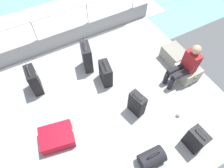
# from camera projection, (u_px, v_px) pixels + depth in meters

# --- Properties ---
(ground_plane) EXTENTS (4.40, 5.20, 0.06)m
(ground_plane) POSITION_uv_depth(u_px,v_px,m) (103.00, 105.00, 4.49)
(ground_plane) COLOR #939699
(gunwale_port) EXTENTS (0.06, 5.20, 0.45)m
(gunwale_port) POSITION_uv_depth(u_px,v_px,m) (66.00, 38.00, 5.36)
(gunwale_port) COLOR #939699
(gunwale_port) RESTS_ON ground_plane
(railing_port) EXTENTS (0.04, 4.20, 1.02)m
(railing_port) POSITION_uv_depth(u_px,v_px,m) (61.00, 20.00, 4.90)
(railing_port) COLOR silver
(railing_port) RESTS_ON ground_plane
(sea_wake) EXTENTS (12.00, 12.00, 0.01)m
(sea_wake) POSITION_uv_depth(u_px,v_px,m) (53.00, 24.00, 6.54)
(sea_wake) COLOR #6B99A8
(sea_wake) RESTS_ON ground_plane
(cargo_crate_0) EXTENTS (0.63, 0.45, 0.34)m
(cargo_crate_0) POSITION_uv_depth(u_px,v_px,m) (174.00, 55.00, 5.07)
(cargo_crate_0) COLOR gray
(cargo_crate_0) RESTS_ON ground_plane
(cargo_crate_1) EXTENTS (0.53, 0.48, 0.34)m
(cargo_crate_1) POSITION_uv_depth(u_px,v_px,m) (187.00, 72.00, 4.76)
(cargo_crate_1) COLOR #9E9989
(cargo_crate_1) RESTS_ON ground_plane
(passenger_seated) EXTENTS (0.34, 0.66, 1.04)m
(passenger_seated) POSITION_uv_depth(u_px,v_px,m) (186.00, 65.00, 4.42)
(passenger_seated) COLOR maroon
(passenger_seated) RESTS_ON ground_plane
(suitcase_0) EXTENTS (0.60, 0.72, 0.27)m
(suitcase_0) POSITION_uv_depth(u_px,v_px,m) (57.00, 137.00, 3.90)
(suitcase_0) COLOR #B70C1E
(suitcase_0) RESTS_ON ground_plane
(suitcase_1) EXTENTS (0.44, 0.29, 0.87)m
(suitcase_1) POSITION_uv_depth(u_px,v_px,m) (87.00, 57.00, 4.78)
(suitcase_1) COLOR black
(suitcase_1) RESTS_ON ground_plane
(suitcase_2) EXTENTS (0.46, 0.27, 0.65)m
(suitcase_2) POSITION_uv_depth(u_px,v_px,m) (106.00, 73.00, 4.61)
(suitcase_2) COLOR black
(suitcase_2) RESTS_ON ground_plane
(suitcase_3) EXTENTS (0.39, 0.26, 0.74)m
(suitcase_3) POSITION_uv_depth(u_px,v_px,m) (137.00, 104.00, 4.13)
(suitcase_3) COLOR black
(suitcase_3) RESTS_ON ground_plane
(suitcase_4) EXTENTS (0.37, 0.26, 0.64)m
(suitcase_4) POSITION_uv_depth(u_px,v_px,m) (196.00, 140.00, 3.73)
(suitcase_4) COLOR black
(suitcase_4) RESTS_ON ground_plane
(suitcase_5) EXTENTS (0.44, 0.22, 0.75)m
(suitcase_5) POSITION_uv_depth(u_px,v_px,m) (34.00, 80.00, 4.43)
(suitcase_5) COLOR black
(suitcase_5) RESTS_ON ground_plane
(duffel_bag) EXTENTS (0.34, 0.48, 0.45)m
(duffel_bag) POSITION_uv_depth(u_px,v_px,m) (152.00, 158.00, 3.65)
(duffel_bag) COLOR black
(duffel_bag) RESTS_ON ground_plane
(paper_cup) EXTENTS (0.08, 0.08, 0.10)m
(paper_cup) POSITION_uv_depth(u_px,v_px,m) (179.00, 115.00, 4.27)
(paper_cup) COLOR white
(paper_cup) RESTS_ON ground_plane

